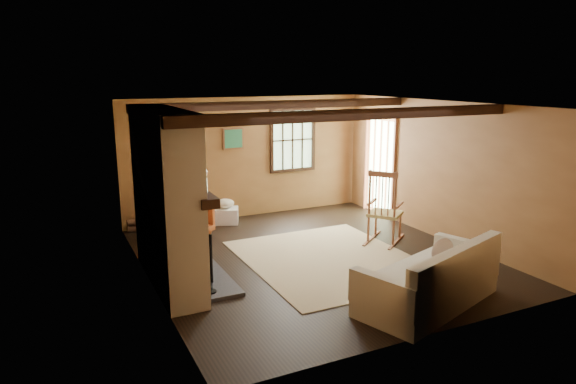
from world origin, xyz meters
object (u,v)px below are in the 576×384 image
fireplace (168,205)px  laundry_basket (225,216)px  sofa (432,283)px  armchair (180,215)px  rocking_chair (384,212)px

fireplace → laundry_basket: size_ratio=4.80×
fireplace → laundry_basket: bearing=56.3°
sofa → fireplace: bearing=124.0°
laundry_basket → armchair: (-1.00, -0.48, 0.25)m
fireplace → armchair: bearing=72.4°
sofa → armchair: bearing=99.5°
fireplace → rocking_chair: bearing=2.3°
rocking_chair → sofa: size_ratio=0.58×
laundry_basket → fireplace: bearing=-123.7°
laundry_basket → armchair: size_ratio=0.57×
rocking_chair → sofa: (-0.93, -2.30, -0.24)m
sofa → laundry_basket: sofa is taller
fireplace → rocking_chair: (3.70, 0.15, -0.56)m
armchair → laundry_basket: bearing=178.1°
sofa → rocking_chair: bearing=49.6°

